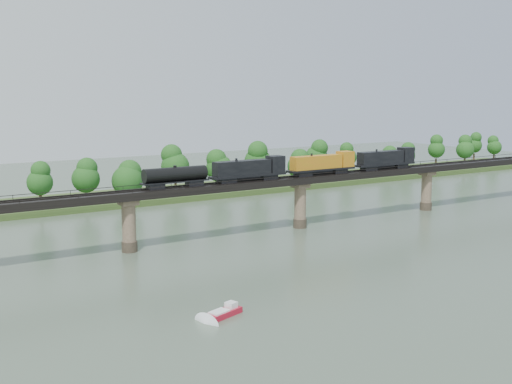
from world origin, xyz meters
TOP-DOWN VIEW (x-y plane):
  - ground at (0.00, 0.00)m, footprint 400.00×400.00m
  - far_bank at (0.00, 85.00)m, footprint 300.00×24.00m
  - bridge at (0.00, 30.00)m, footprint 236.00×30.00m
  - bridge_superstructure at (0.00, 30.00)m, footprint 220.00×4.90m
  - far_treeline at (-8.21, 80.52)m, footprint 289.06×17.54m
  - freight_train at (-0.52, 30.00)m, footprint 71.16×2.77m
  - motorboat at (-42.58, -10.16)m, footprint 5.93×3.68m

SIDE VIEW (x-z plane):
  - ground at x=0.00m, z-range 0.00..0.00m
  - motorboat at x=-42.58m, z-range -0.25..1.32m
  - far_bank at x=0.00m, z-range 0.00..1.60m
  - bridge at x=0.00m, z-range -0.29..11.21m
  - far_treeline at x=-8.21m, z-range 2.03..15.63m
  - bridge_superstructure at x=0.00m, z-range 11.42..12.17m
  - freight_train at x=-0.52m, z-range 11.39..16.29m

